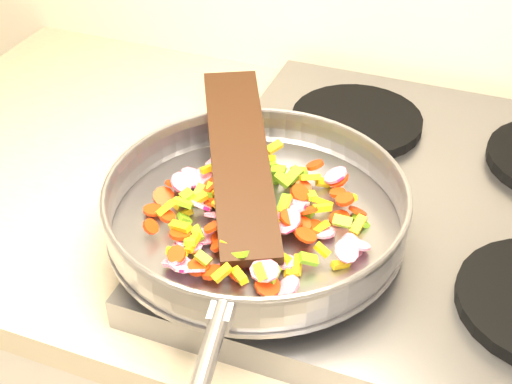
% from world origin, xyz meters
% --- Properties ---
extents(cooktop, '(0.60, 0.60, 0.04)m').
position_xyz_m(cooktop, '(-0.70, 1.67, 0.92)').
color(cooktop, '#939399').
rests_on(cooktop, counter_top).
extents(grate_fl, '(0.19, 0.19, 0.02)m').
position_xyz_m(grate_fl, '(-0.84, 1.52, 0.95)').
color(grate_fl, black).
rests_on(grate_fl, cooktop).
extents(grate_bl, '(0.19, 0.19, 0.02)m').
position_xyz_m(grate_bl, '(-0.84, 1.81, 0.95)').
color(grate_bl, black).
rests_on(grate_bl, cooktop).
extents(saute_pan, '(0.39, 0.55, 0.06)m').
position_xyz_m(saute_pan, '(-0.89, 1.52, 0.99)').
color(saute_pan, '#9E9EA5').
rests_on(saute_pan, grate_fl).
extents(vegetable_heap, '(0.28, 0.26, 0.05)m').
position_xyz_m(vegetable_heap, '(-0.89, 1.52, 0.98)').
color(vegetable_heap, red).
rests_on(vegetable_heap, saute_pan).
extents(wooden_spatula, '(0.20, 0.29, 0.08)m').
position_xyz_m(wooden_spatula, '(-0.93, 1.57, 1.01)').
color(wooden_spatula, black).
rests_on(wooden_spatula, saute_pan).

